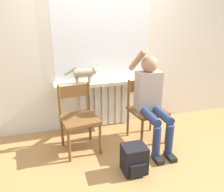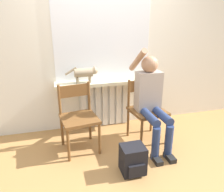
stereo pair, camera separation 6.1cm
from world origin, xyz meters
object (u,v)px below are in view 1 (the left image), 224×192
(person, at_px, (151,96))
(backpack, at_px, (134,159))
(chair_right, at_px, (146,109))
(chair_left, at_px, (79,117))
(cat, at_px, (85,73))

(person, relative_size, backpack, 4.05)
(chair_right, relative_size, person, 0.66)
(chair_left, relative_size, backpack, 2.65)
(cat, height_order, backpack, cat)
(person, distance_m, backpack, 0.89)
(cat, bearing_deg, person, -36.55)
(cat, relative_size, backpack, 1.46)
(chair_left, xyz_separation_m, backpack, (0.53, -0.67, -0.31))
(cat, bearing_deg, chair_left, -111.06)
(chair_left, distance_m, chair_right, 0.97)
(chair_right, height_order, backpack, chair_right)
(cat, distance_m, backpack, 1.42)
(chair_right, xyz_separation_m, backpack, (-0.44, -0.67, -0.31))
(chair_left, relative_size, person, 0.66)
(chair_left, distance_m, person, 1.01)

